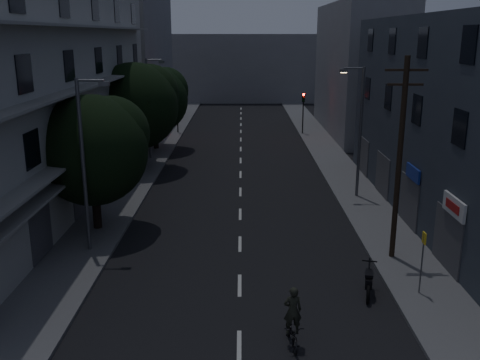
{
  "coord_description": "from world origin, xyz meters",
  "views": [
    {
      "loc": [
        0.07,
        -13.58,
        10.01
      ],
      "look_at": [
        0.0,
        12.0,
        3.0
      ],
      "focal_mm": 40.0,
      "sensor_mm": 36.0,
      "label": 1
    }
  ],
  "objects_px": {
    "bus_stop_sign": "(423,252)",
    "utility_pole": "(400,156)",
    "motorcycle": "(369,282)",
    "cyclist": "(292,326)"
  },
  "relations": [
    {
      "from": "motorcycle",
      "to": "bus_stop_sign",
      "type": "bearing_deg",
      "value": 9.72
    },
    {
      "from": "utility_pole",
      "to": "cyclist",
      "type": "bearing_deg",
      "value": -126.55
    },
    {
      "from": "motorcycle",
      "to": "utility_pole",
      "type": "bearing_deg",
      "value": 75.04
    },
    {
      "from": "bus_stop_sign",
      "to": "motorcycle",
      "type": "bearing_deg",
      "value": 176.27
    },
    {
      "from": "motorcycle",
      "to": "cyclist",
      "type": "xyz_separation_m",
      "value": [
        -3.35,
        -3.58,
        0.19
      ]
    },
    {
      "from": "utility_pole",
      "to": "motorcycle",
      "type": "distance_m",
      "value": 5.87
    },
    {
      "from": "cyclist",
      "to": "motorcycle",
      "type": "bearing_deg",
      "value": 40.1
    },
    {
      "from": "bus_stop_sign",
      "to": "cyclist",
      "type": "distance_m",
      "value": 6.46
    },
    {
      "from": "bus_stop_sign",
      "to": "utility_pole",
      "type": "bearing_deg",
      "value": 91.67
    },
    {
      "from": "utility_pole",
      "to": "motorcycle",
      "type": "relative_size",
      "value": 4.43
    }
  ]
}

